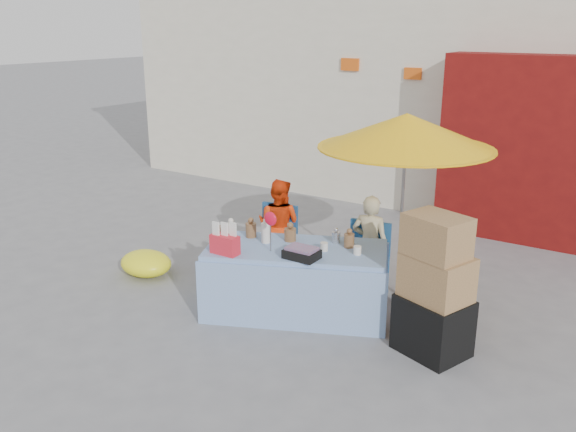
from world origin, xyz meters
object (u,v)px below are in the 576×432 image
Objects in this scene: umbrella at (406,132)px; box_stack at (435,291)px; market_table at (296,279)px; vendor_beige at (370,245)px; chair_left at (273,254)px; vendor_orange at (279,225)px; chair_right at (363,276)px.

box_stack is (0.80, -1.05, -1.26)m from umbrella.
vendor_beige is at bearing 39.74° from market_table.
market_table is 2.51× the size of chair_left.
vendor_orange reaches higher than market_table.
vendor_orange is at bearing 159.13° from box_stack.
chair_right is 0.72× the size of vendor_beige.
box_stack reaches higher than market_table.
market_table reaches higher than chair_left.
vendor_orange is at bearing -174.47° from umbrella.
vendor_orange reaches higher than chair_right.
chair_right is 0.62× the size of box_stack.
box_stack is (1.10, -0.76, 0.38)m from chair_right.
vendor_beige is 1.35m from umbrella.
umbrella is (0.30, 0.28, 1.64)m from chair_right.
chair_right is (1.25, 0.00, 0.00)m from chair_left.
market_table is 1.22m from vendor_orange.
chair_left is at bearing 162.06° from box_stack.
box_stack reaches higher than chair_right.
vendor_orange is 1.01× the size of vendor_beige.
vendor_beige is (0.00, 0.13, 0.33)m from chair_right.
chair_left is 0.36m from vendor_orange.
chair_right is 1.30m from vendor_orange.
box_stack is (1.54, -0.01, 0.25)m from market_table.
vendor_beige is 1.42m from box_stack.
chair_left is at bearing 81.51° from vendor_orange.
umbrella is (1.55, 0.15, 1.30)m from vendor_orange.
market_table is 1.01m from vendor_beige.
vendor_orange is 1.25m from vendor_beige.
vendor_orange is at bearing 166.26° from chair_right.
vendor_orange is at bearing -7.60° from vendor_beige.
chair_left is 0.72× the size of vendor_orange.
box_stack is at bearing -24.35° from market_table.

